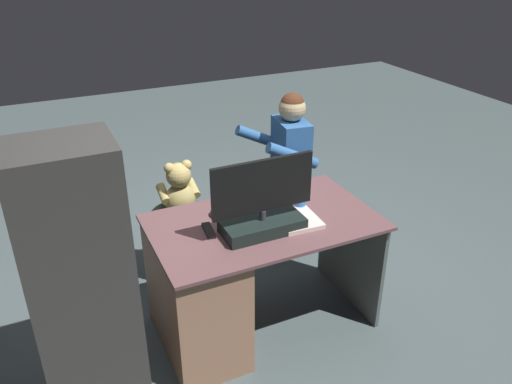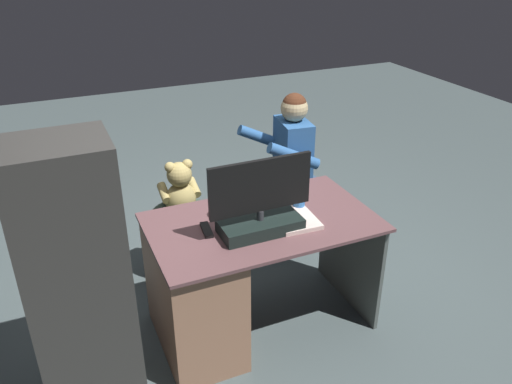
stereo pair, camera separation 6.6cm
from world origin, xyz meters
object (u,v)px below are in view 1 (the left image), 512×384
at_px(person, 280,159).
at_px(desk, 210,286).
at_px(keyboard, 266,206).
at_px(teddy_bear, 179,190).
at_px(cup, 300,201).
at_px(visitor_chair, 289,206).
at_px(computer_mouse, 216,214).
at_px(office_chair_teddy, 183,238).
at_px(tv_remote, 209,230).
at_px(monitor, 263,210).

bearing_deg(person, desk, 43.33).
distance_m(keyboard, teddy_bear, 0.67).
bearing_deg(cup, visitor_chair, -115.11).
relative_size(teddy_bear, person, 0.32).
bearing_deg(computer_mouse, office_chair_teddy, -85.18).
bearing_deg(desk, computer_mouse, -124.08).
bearing_deg(tv_remote, keyboard, -156.59).
bearing_deg(computer_mouse, keyboard, 176.03).
relative_size(keyboard, teddy_bear, 1.14).
bearing_deg(teddy_bear, office_chair_teddy, 90.00).
distance_m(teddy_bear, visitor_chair, 0.95).
bearing_deg(cup, person, -109.51).
height_order(keyboard, cup, cup).
relative_size(desk, office_chair_teddy, 2.52).
relative_size(keyboard, cup, 4.32).
distance_m(desk, monitor, 0.55).
xyz_separation_m(office_chair_teddy, visitor_chair, (-0.87, -0.11, -0.01)).
bearing_deg(visitor_chair, cup, 64.89).
height_order(keyboard, visitor_chair, keyboard).
height_order(keyboard, office_chair_teddy, keyboard).
bearing_deg(visitor_chair, teddy_bear, 6.68).
xyz_separation_m(keyboard, computer_mouse, (0.30, -0.02, 0.01)).
bearing_deg(person, office_chair_teddy, 7.50).
bearing_deg(visitor_chair, person, 7.50).
xyz_separation_m(keyboard, cup, (-0.17, 0.10, 0.04)).
xyz_separation_m(tv_remote, visitor_chair, (-0.92, -0.79, -0.45)).
bearing_deg(computer_mouse, visitor_chair, -141.88).
height_order(monitor, tv_remote, monitor).
bearing_deg(visitor_chair, keyboard, 51.74).
xyz_separation_m(desk, keyboard, (-0.41, -0.14, 0.35)).
height_order(desk, teddy_bear, teddy_bear).
xyz_separation_m(monitor, visitor_chair, (-0.66, -0.90, -0.57)).
bearing_deg(visitor_chair, computer_mouse, 38.12).
distance_m(monitor, teddy_bear, 0.85).
bearing_deg(office_chair_teddy, desk, 84.96).
relative_size(computer_mouse, teddy_bear, 0.26).
bearing_deg(desk, tv_remote, -125.56).
height_order(cup, person, person).
distance_m(tv_remote, office_chair_teddy, 0.81).
bearing_deg(computer_mouse, teddy_bear, -85.29).
xyz_separation_m(computer_mouse, teddy_bear, (0.05, -0.55, -0.09)).
height_order(monitor, cup, monitor).
xyz_separation_m(monitor, keyboard, (-0.13, -0.23, -0.12)).
distance_m(monitor, computer_mouse, 0.32).
bearing_deg(cup, office_chair_teddy, -51.82).
xyz_separation_m(desk, visitor_chair, (-0.93, -0.81, -0.11)).
bearing_deg(teddy_bear, desk, 85.05).
bearing_deg(teddy_bear, tv_remote, 86.00).
height_order(office_chair_teddy, person, person).
relative_size(desk, cup, 12.79).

